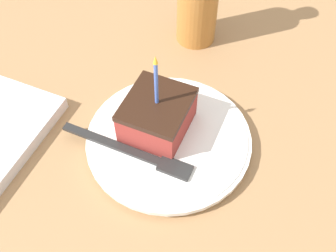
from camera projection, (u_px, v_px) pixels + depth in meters
ground_plane at (175, 154)px, 0.58m from camera, size 2.40×2.40×0.04m
plate at (168, 141)px, 0.56m from camera, size 0.23×0.23×0.02m
cake_slice at (157, 115)px, 0.54m from camera, size 0.08×0.09×0.14m
fork at (134, 153)px, 0.53m from camera, size 0.19×0.02×0.00m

